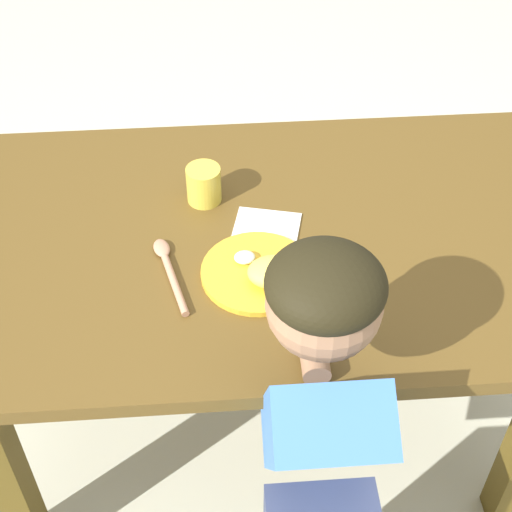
{
  "coord_description": "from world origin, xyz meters",
  "views": [
    {
      "loc": [
        -0.1,
        -1.17,
        1.8
      ],
      "look_at": [
        -0.02,
        -0.08,
        0.72
      ],
      "focal_mm": 54.22,
      "sensor_mm": 36.0,
      "label": 1
    }
  ],
  "objects": [
    {
      "name": "plate",
      "position": [
        -0.01,
        -0.12,
        0.72
      ],
      "size": [
        0.22,
        0.22,
        0.06
      ],
      "color": "gold",
      "rests_on": "dining_table"
    },
    {
      "name": "dining_table",
      "position": [
        0.0,
        0.0,
        0.57
      ],
      "size": [
        1.36,
        0.81,
        0.7
      ],
      "color": "brown",
      "rests_on": "ground_plane"
    },
    {
      "name": "fork",
      "position": [
        0.16,
        -0.13,
        0.7
      ],
      "size": [
        0.08,
        0.19,
        0.01
      ],
      "rotation": [
        0.0,
        0.0,
        1.88
      ],
      "color": "silver",
      "rests_on": "dining_table"
    },
    {
      "name": "person",
      "position": [
        0.06,
        -0.48,
        0.59
      ],
      "size": [
        0.2,
        0.48,
        1.01
      ],
      "color": "#394263",
      "rests_on": "ground_plane"
    },
    {
      "name": "spoon",
      "position": [
        -0.19,
        -0.09,
        0.71
      ],
      "size": [
        0.08,
        0.21,
        0.02
      ],
      "rotation": [
        0.0,
        0.0,
        1.82
      ],
      "color": "tan",
      "rests_on": "dining_table"
    },
    {
      "name": "ground_plane",
      "position": [
        0.0,
        0.0,
        0.0
      ],
      "size": [
        8.0,
        8.0,
        0.0
      ],
      "primitive_type": "plane",
      "color": "beige"
    },
    {
      "name": "napkin",
      "position": [
        0.01,
        0.02,
        0.7
      ],
      "size": [
        0.16,
        0.14,
        0.0
      ],
      "primitive_type": "cube",
      "rotation": [
        0.0,
        0.0,
        -0.24
      ],
      "color": "white",
      "rests_on": "dining_table"
    },
    {
      "name": "drinking_cup",
      "position": [
        -0.12,
        0.13,
        0.74
      ],
      "size": [
        0.07,
        0.07,
        0.08
      ],
      "primitive_type": "cylinder",
      "color": "gold",
      "rests_on": "dining_table"
    }
  ]
}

